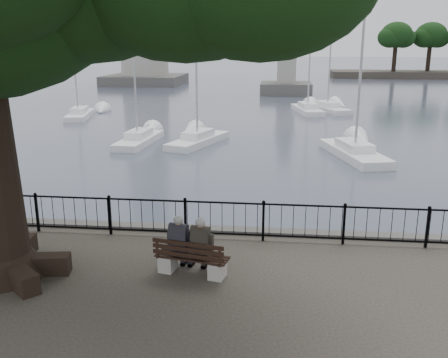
# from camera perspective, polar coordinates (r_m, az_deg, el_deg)

# --- Properties ---
(harbor) EXTENTS (260.00, 260.00, 1.20)m
(harbor) POSITION_cam_1_polar(r_m,az_deg,el_deg) (13.58, 0.24, -8.01)
(harbor) COLOR #494643
(harbor) RESTS_ON ground
(railing) EXTENTS (22.06, 0.06, 1.00)m
(railing) POSITION_cam_1_polar(r_m,az_deg,el_deg) (12.72, 0.00, -4.52)
(railing) COLOR black
(railing) RESTS_ON ground
(bench) EXTENTS (1.67, 0.80, 0.85)m
(bench) POSITION_cam_1_polar(r_m,az_deg,el_deg) (10.96, -3.74, -9.45)
(bench) COLOR #9D998D
(bench) RESTS_ON ground
(person_left) EXTENTS (0.47, 0.72, 1.34)m
(person_left) POSITION_cam_1_polar(r_m,az_deg,el_deg) (11.00, -4.90, -7.53)
(person_left) COLOR black
(person_left) RESTS_ON ground
(person_right) EXTENTS (0.47, 0.72, 1.34)m
(person_right) POSITION_cam_1_polar(r_m,az_deg,el_deg) (10.83, -2.45, -7.88)
(person_right) COLOR black
(person_right) RESTS_ON ground
(lion_monument) EXTENTS (5.84, 5.84, 8.65)m
(lion_monument) POSITION_cam_1_polar(r_m,az_deg,el_deg) (59.45, 7.14, 11.69)
(lion_monument) COLOR #494643
(lion_monument) RESTS_ON ground
(sailboat_a) EXTENTS (1.84, 5.40, 10.53)m
(sailboat_a) POSITION_cam_1_polar(r_m,az_deg,el_deg) (30.32, -9.70, 4.58)
(sailboat_a) COLOR white
(sailboat_a) RESTS_ON ground
(sailboat_b) EXTENTS (3.23, 5.67, 10.96)m
(sailboat_b) POSITION_cam_1_polar(r_m,az_deg,el_deg) (29.78, -2.98, 4.60)
(sailboat_b) COLOR white
(sailboat_b) RESTS_ON ground
(sailboat_c) EXTENTS (3.23, 6.39, 11.70)m
(sailboat_c) POSITION_cam_1_polar(r_m,az_deg,el_deg) (27.21, 14.63, 3.09)
(sailboat_c) COLOR white
(sailboat_c) RESTS_ON ground
(sailboat_e) EXTENTS (2.59, 5.63, 11.50)m
(sailboat_e) POSITION_cam_1_polar(r_m,az_deg,el_deg) (42.08, -16.17, 7.21)
(sailboat_e) COLOR white
(sailboat_e) RESTS_ON ground
(sailboat_f) EXTENTS (2.71, 6.08, 11.96)m
(sailboat_f) POSITION_cam_1_polar(r_m,az_deg,el_deg) (43.99, 9.51, 7.94)
(sailboat_f) COLOR white
(sailboat_f) RESTS_ON ground
(sailboat_g) EXTENTS (3.94, 6.04, 10.57)m
(sailboat_g) POSITION_cam_1_polar(r_m,az_deg,el_deg) (45.11, 11.69, 7.97)
(sailboat_g) COLOR white
(sailboat_g) RESTS_ON ground
(far_shore) EXTENTS (30.00, 8.60, 9.18)m
(far_shore) POSITION_cam_1_polar(r_m,az_deg,el_deg) (92.11, 22.20, 13.13)
(far_shore) COLOR #302C25
(far_shore) RESTS_ON ground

